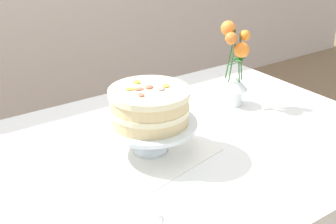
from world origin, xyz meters
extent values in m
cube|color=white|center=(0.00, 0.00, 0.72)|extent=(1.40, 1.00, 0.03)
cylinder|color=brown|center=(0.60, 0.40, 0.35)|extent=(0.06, 0.06, 0.71)
cube|color=white|center=(-0.10, 0.01, 0.74)|extent=(0.38, 0.38, 0.00)
cylinder|color=silver|center=(-0.10, 0.01, 0.75)|extent=(0.11, 0.11, 0.01)
cylinder|color=silver|center=(-0.10, 0.01, 0.79)|extent=(0.03, 0.03, 0.07)
cylinder|color=silver|center=(-0.10, 0.01, 0.83)|extent=(0.29, 0.29, 0.01)
cylinder|color=beige|center=(-0.10, 0.01, 0.86)|extent=(0.23, 0.23, 0.04)
cylinder|color=beige|center=(-0.10, 0.01, 0.88)|extent=(0.24, 0.24, 0.02)
cylinder|color=beige|center=(-0.10, 0.01, 0.91)|extent=(0.23, 0.23, 0.04)
cylinder|color=beige|center=(-0.10, 0.01, 0.94)|extent=(0.24, 0.24, 0.02)
ellipsoid|color=pink|center=(-0.07, -0.01, 0.95)|extent=(0.03, 0.03, 0.01)
ellipsoid|color=yellow|center=(-0.05, 0.00, 0.95)|extent=(0.03, 0.03, 0.01)
ellipsoid|color=yellow|center=(-0.15, 0.04, 0.95)|extent=(0.03, 0.03, 0.00)
ellipsoid|color=#E56B51|center=(-0.10, 0.02, 0.95)|extent=(0.04, 0.03, 0.01)
ellipsoid|color=yellow|center=(-0.11, 0.08, 0.95)|extent=(0.03, 0.03, 0.01)
ellipsoid|color=#E56B51|center=(-0.13, 0.03, 0.95)|extent=(0.03, 0.02, 0.00)
ellipsoid|color=#E56B51|center=(-0.15, -0.02, 0.95)|extent=(0.02, 0.03, 0.01)
cylinder|color=silver|center=(0.35, 0.13, 0.77)|extent=(0.06, 0.06, 0.06)
cone|color=silver|center=(0.35, 0.13, 0.83)|extent=(0.10, 0.10, 0.05)
cylinder|color=#2D6028|center=(0.37, 0.13, 0.92)|extent=(0.03, 0.01, 0.17)
sphere|color=orange|center=(0.38, 0.13, 1.01)|extent=(0.04, 0.04, 0.04)
ellipsoid|color=#236B2D|center=(0.37, 0.13, 0.92)|extent=(0.04, 0.02, 0.01)
cylinder|color=#2D6028|center=(0.34, 0.16, 0.93)|extent=(0.01, 0.04, 0.19)
sphere|color=orange|center=(0.34, 0.17, 1.03)|extent=(0.06, 0.06, 0.06)
cylinder|color=#2D6028|center=(0.33, 0.13, 0.92)|extent=(0.03, 0.01, 0.17)
sphere|color=orange|center=(0.32, 0.13, 1.00)|extent=(0.04, 0.04, 0.04)
ellipsoid|color=#236B2D|center=(0.33, 0.14, 0.90)|extent=(0.05, 0.03, 0.01)
cylinder|color=#2D6028|center=(0.35, 0.12, 0.90)|extent=(0.01, 0.02, 0.13)
sphere|color=orange|center=(0.36, 0.11, 0.96)|extent=(0.06, 0.06, 0.06)
ellipsoid|color=#236B2D|center=(0.35, 0.12, 0.92)|extent=(0.03, 0.05, 0.01)
torus|color=white|center=(-0.29, -0.32, 0.77)|extent=(0.03, 0.01, 0.03)
ellipsoid|color=#E56B51|center=(-0.09, 0.24, 0.74)|extent=(0.04, 0.05, 0.00)
camera|label=1|loc=(-0.74, -1.00, 1.43)|focal=47.21mm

